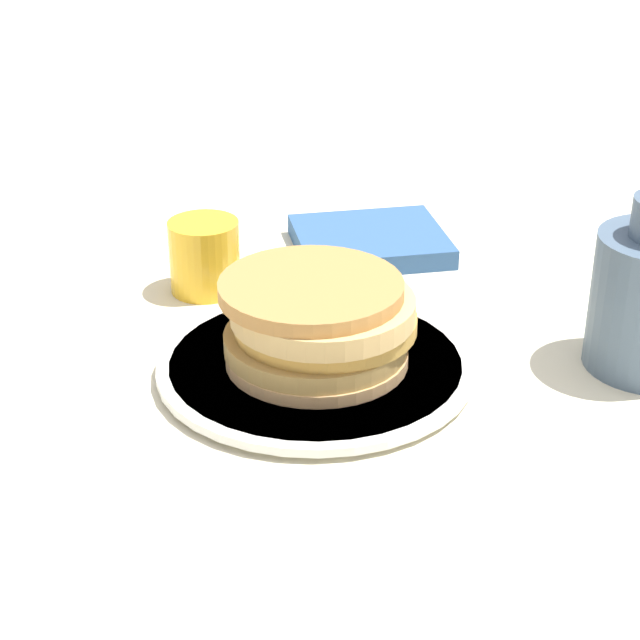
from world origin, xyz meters
TOP-DOWN VIEW (x-y plane):
  - ground_plane at (0.00, 0.00)m, footprint 4.00×4.00m
  - plate at (-0.00, -0.03)m, footprint 0.25×0.25m
  - pancake_stack at (-0.00, -0.03)m, footprint 0.16×0.15m
  - juice_glass at (-0.01, -0.22)m, footprint 0.07×0.07m
  - napkin at (-0.19, -0.20)m, footprint 0.19×0.18m

SIDE VIEW (x-z plane):
  - ground_plane at x=0.00m, z-range 0.00..0.00m
  - plate at x=0.00m, z-range 0.00..0.01m
  - napkin at x=-0.19m, z-range 0.00..0.02m
  - juice_glass at x=-0.01m, z-range 0.00..0.07m
  - pancake_stack at x=0.00m, z-range 0.01..0.08m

